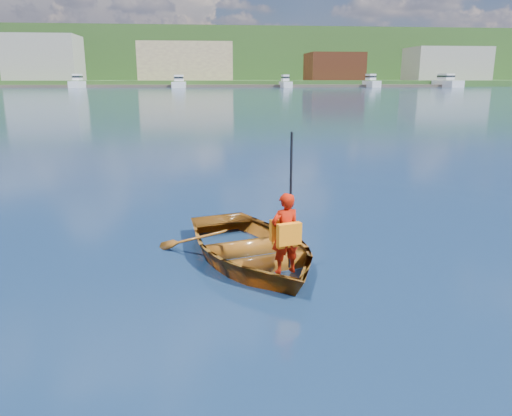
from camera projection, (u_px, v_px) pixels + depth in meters
ground at (213, 253)px, 8.09m from camera, size 600.00×600.00×0.00m
rowboat at (250, 247)px, 7.73m from camera, size 3.34×3.99×0.71m
child_paddler at (285, 233)px, 6.86m from camera, size 0.48×0.42×1.94m
shoreline at (201, 61)px, 233.12m from camera, size 400.00×140.00×22.00m
dock at (195, 86)px, 150.16m from camera, size 160.01×11.78×0.80m
waterfront_buildings at (177, 62)px, 164.09m from camera, size 202.00×16.00×14.00m
marina_yachts at (254, 83)px, 147.20m from camera, size 139.58×13.70×4.28m
hillside_trees at (268, 46)px, 231.76m from camera, size 316.50×87.65×24.99m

